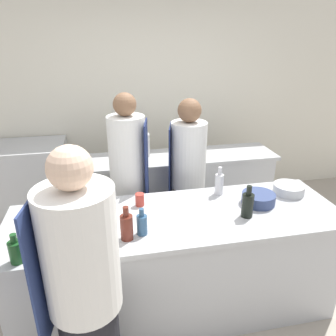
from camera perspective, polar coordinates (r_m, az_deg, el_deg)
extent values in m
plane|color=#A89E8E|center=(3.07, 1.42, -22.71)|extent=(16.00, 16.00, 0.00)
cube|color=silver|center=(4.33, -4.84, 12.07)|extent=(8.00, 0.06, 2.80)
cube|color=#B7BABC|center=(2.79, 1.51, -16.53)|extent=(2.47, 0.80, 0.85)
cube|color=#B7BABC|center=(2.53, 1.61, -8.66)|extent=(2.57, 0.83, 0.04)
cube|color=#B7BABC|center=(3.88, 1.31, -4.34)|extent=(2.20, 0.53, 0.85)
cube|color=#B7BABC|center=(3.70, 1.37, 1.83)|extent=(2.29, 0.56, 0.04)
cube|color=#B7BABC|center=(4.30, -22.80, -2.52)|extent=(0.89, 0.68, 0.98)
cube|color=black|center=(4.10, -23.12, -7.24)|extent=(0.71, 0.01, 0.34)
cube|color=black|center=(3.84, -24.62, 1.53)|extent=(0.75, 0.01, 0.06)
cylinder|color=white|center=(1.80, -15.06, -13.75)|extent=(0.40, 0.40, 0.71)
cube|color=navy|center=(1.91, -21.02, -15.94)|extent=(0.07, 0.38, 0.82)
sphere|color=beige|center=(1.57, -16.74, 0.02)|extent=(0.22, 0.22, 0.22)
cylinder|color=black|center=(3.31, -6.47, -10.27)|extent=(0.28, 0.28, 0.79)
cylinder|color=silver|center=(2.97, -7.10, 2.13)|extent=(0.33, 0.33, 0.73)
cube|color=#19234C|center=(2.99, -3.75, 0.27)|extent=(0.08, 0.31, 0.83)
sphere|color=brown|center=(2.85, -7.55, 10.93)|extent=(0.20, 0.20, 0.20)
cylinder|color=black|center=(3.51, 3.30, -8.53)|extent=(0.30, 0.30, 0.75)
cylinder|color=silver|center=(3.20, 3.58, 2.28)|extent=(0.35, 0.35, 0.65)
cube|color=#19234C|center=(3.24, 0.38, 0.84)|extent=(0.10, 0.32, 0.77)
sphere|color=brown|center=(3.08, 3.78, 9.98)|extent=(0.22, 0.22, 0.22)
cylinder|color=#2D5175|center=(2.28, -4.55, -9.87)|extent=(0.07, 0.07, 0.14)
cylinder|color=#2D5175|center=(2.23, -4.63, -7.73)|extent=(0.03, 0.03, 0.06)
cylinder|color=#B2A84C|center=(2.33, -11.46, -8.66)|extent=(0.07, 0.07, 0.20)
cylinder|color=#B2A84C|center=(2.26, -11.74, -5.58)|extent=(0.03, 0.03, 0.08)
cylinder|color=silver|center=(2.83, 8.90, -2.85)|extent=(0.07, 0.07, 0.18)
cylinder|color=silver|center=(2.78, 9.05, -0.52)|extent=(0.03, 0.03, 0.07)
cylinder|color=#5B2319|center=(2.23, -7.21, -10.25)|extent=(0.09, 0.09, 0.17)
cylinder|color=#5B2319|center=(2.17, -7.37, -7.55)|extent=(0.04, 0.04, 0.07)
cylinder|color=#19471E|center=(2.22, -24.90, -13.11)|extent=(0.09, 0.09, 0.14)
cylinder|color=#19471E|center=(2.17, -25.32, -11.01)|extent=(0.04, 0.04, 0.05)
cylinder|color=black|center=(2.54, 13.68, -6.36)|extent=(0.09, 0.09, 0.18)
cylinder|color=black|center=(2.48, 13.95, -3.80)|extent=(0.04, 0.04, 0.07)
cylinder|color=navy|center=(2.76, 15.47, -5.14)|extent=(0.27, 0.27, 0.09)
cylinder|color=#B7BABC|center=(3.01, 20.28, -3.46)|extent=(0.26, 0.26, 0.08)
cylinder|color=#B2382D|center=(2.64, -4.94, -5.51)|extent=(0.07, 0.07, 0.10)
cylinder|color=#B7BABC|center=(3.68, -5.19, 3.99)|extent=(0.26, 0.26, 0.25)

